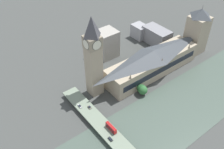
{
  "coord_description": "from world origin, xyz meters",
  "views": [
    {
      "loc": [
        -119.08,
        147.39,
        161.58
      ],
      "look_at": [
        20.21,
        39.95,
        18.04
      ],
      "focal_mm": 40.0,
      "sensor_mm": 36.0,
      "label": 1
    }
  ],
  "objects_px": {
    "parliament_hall": "(153,62)",
    "victoria_tower": "(197,31)",
    "clock_tower": "(93,56)",
    "double_decker_bus_lead": "(111,128)",
    "road_bridge": "(121,146)",
    "car_northbound_mid": "(89,107)",
    "car_southbound_lead": "(110,139)",
    "car_northbound_tail": "(80,106)"
  },
  "relations": [
    {
      "from": "car_northbound_tail",
      "to": "parliament_hall",
      "type": "bearing_deg",
      "value": -89.96
    },
    {
      "from": "clock_tower",
      "to": "car_southbound_lead",
      "type": "distance_m",
      "value": 69.76
    },
    {
      "from": "parliament_hall",
      "to": "clock_tower",
      "type": "relative_size",
      "value": 1.36
    },
    {
      "from": "parliament_hall",
      "to": "car_northbound_tail",
      "type": "relative_size",
      "value": 22.19
    },
    {
      "from": "clock_tower",
      "to": "double_decker_bus_lead",
      "type": "relative_size",
      "value": 6.68
    },
    {
      "from": "victoria_tower",
      "to": "road_bridge",
      "type": "relative_size",
      "value": 0.36
    },
    {
      "from": "road_bridge",
      "to": "car_northbound_mid",
      "type": "distance_m",
      "value": 45.41
    },
    {
      "from": "parliament_hall",
      "to": "victoria_tower",
      "type": "height_order",
      "value": "victoria_tower"
    },
    {
      "from": "double_decker_bus_lead",
      "to": "clock_tower",
      "type": "bearing_deg",
      "value": -20.35
    },
    {
      "from": "double_decker_bus_lead",
      "to": "car_southbound_lead",
      "type": "bearing_deg",
      "value": 139.31
    },
    {
      "from": "car_northbound_mid",
      "to": "car_northbound_tail",
      "type": "relative_size",
      "value": 0.84
    },
    {
      "from": "parliament_hall",
      "to": "road_bridge",
      "type": "xyz_separation_m",
      "value": [
        -51.64,
        83.2,
        -9.66
      ]
    },
    {
      "from": "road_bridge",
      "to": "car_southbound_lead",
      "type": "xyz_separation_m",
      "value": [
        8.44,
        3.19,
        1.53
      ]
    },
    {
      "from": "victoria_tower",
      "to": "car_southbound_lead",
      "type": "xyz_separation_m",
      "value": [
        -43.26,
        152.9,
        -20.48
      ]
    },
    {
      "from": "clock_tower",
      "to": "car_southbound_lead",
      "type": "relative_size",
      "value": 17.28
    },
    {
      "from": "car_northbound_mid",
      "to": "parliament_hall",
      "type": "bearing_deg",
      "value": -85.51
    },
    {
      "from": "parliament_hall",
      "to": "victoria_tower",
      "type": "distance_m",
      "value": 67.64
    },
    {
      "from": "car_northbound_tail",
      "to": "road_bridge",
      "type": "bearing_deg",
      "value": -176.2
    },
    {
      "from": "parliament_hall",
      "to": "clock_tower",
      "type": "height_order",
      "value": "clock_tower"
    },
    {
      "from": "double_decker_bus_lead",
      "to": "victoria_tower",
      "type": "bearing_deg",
      "value": -76.17
    },
    {
      "from": "clock_tower",
      "to": "road_bridge",
      "type": "distance_m",
      "value": 76.38
    },
    {
      "from": "car_northbound_mid",
      "to": "car_southbound_lead",
      "type": "relative_size",
      "value": 0.89
    },
    {
      "from": "road_bridge",
      "to": "car_northbound_mid",
      "type": "xyz_separation_m",
      "value": [
        45.31,
        -2.5,
        1.64
      ]
    },
    {
      "from": "victoria_tower",
      "to": "parliament_hall",
      "type": "bearing_deg",
      "value": 90.05
    },
    {
      "from": "victoria_tower",
      "to": "car_northbound_tail",
      "type": "bearing_deg",
      "value": 90.04
    },
    {
      "from": "clock_tower",
      "to": "victoria_tower",
      "type": "xyz_separation_m",
      "value": [
        -11.45,
        -129.12,
        -15.69
      ]
    },
    {
      "from": "victoria_tower",
      "to": "car_northbound_tail",
      "type": "relative_size",
      "value": 11.69
    },
    {
      "from": "parliament_hall",
      "to": "road_bridge",
      "type": "distance_m",
      "value": 98.4
    },
    {
      "from": "clock_tower",
      "to": "double_decker_bus_lead",
      "type": "height_order",
      "value": "clock_tower"
    },
    {
      "from": "victoria_tower",
      "to": "road_bridge",
      "type": "bearing_deg",
      "value": 109.05
    },
    {
      "from": "car_southbound_lead",
      "to": "double_decker_bus_lead",
      "type": "bearing_deg",
      "value": -40.69
    },
    {
      "from": "victoria_tower",
      "to": "car_northbound_tail",
      "type": "height_order",
      "value": "victoria_tower"
    },
    {
      "from": "clock_tower",
      "to": "car_northbound_mid",
      "type": "relative_size",
      "value": 19.48
    },
    {
      "from": "clock_tower",
      "to": "car_northbound_mid",
      "type": "distance_m",
      "value": 44.11
    },
    {
      "from": "road_bridge",
      "to": "car_northbound_tail",
      "type": "xyz_separation_m",
      "value": [
        51.59,
        3.42,
        1.55
      ]
    },
    {
      "from": "clock_tower",
      "to": "double_decker_bus_lead",
      "type": "distance_m",
      "value": 61.23
    },
    {
      "from": "parliament_hall",
      "to": "car_southbound_lead",
      "type": "relative_size",
      "value": 23.5
    },
    {
      "from": "clock_tower",
      "to": "victoria_tower",
      "type": "distance_m",
      "value": 130.57
    },
    {
      "from": "car_northbound_tail",
      "to": "car_southbound_lead",
      "type": "distance_m",
      "value": 43.15
    },
    {
      "from": "clock_tower",
      "to": "double_decker_bus_lead",
      "type": "xyz_separation_m",
      "value": [
        -47.58,
        17.65,
        -34.25
      ]
    },
    {
      "from": "victoria_tower",
      "to": "clock_tower",
      "type": "bearing_deg",
      "value": 84.93
    },
    {
      "from": "parliament_hall",
      "to": "car_southbound_lead",
      "type": "distance_m",
      "value": 96.93
    }
  ]
}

